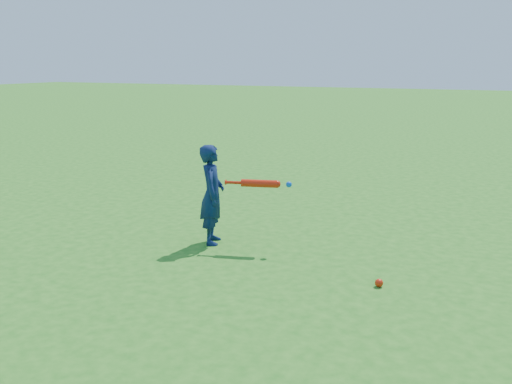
% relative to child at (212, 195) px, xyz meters
% --- Properties ---
extents(ground, '(80.00, 80.00, 0.00)m').
position_rel_child_xyz_m(ground, '(-0.24, -0.53, -0.56)').
color(ground, '#226D1A').
rests_on(ground, ground).
extents(child, '(0.41, 0.48, 1.13)m').
position_rel_child_xyz_m(child, '(0.00, 0.00, 0.00)').
color(child, '#0E1D45').
rests_on(child, ground).
extents(ground_ball_red, '(0.08, 0.08, 0.08)m').
position_rel_child_xyz_m(ground_ball_red, '(2.03, -0.51, -0.53)').
color(ground_ball_red, red).
rests_on(ground_ball_red, ground).
extents(bat_swing, '(0.72, 0.24, 0.08)m').
position_rel_child_xyz_m(bat_swing, '(0.57, 0.10, 0.16)').
color(bat_swing, red).
rests_on(bat_swing, ground).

